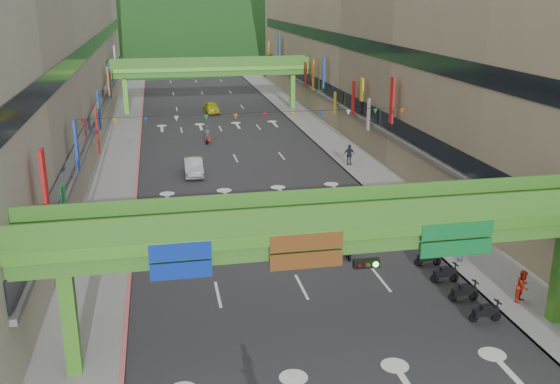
% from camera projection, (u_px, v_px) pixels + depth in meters
% --- Properties ---
extents(road_slab, '(18.00, 140.00, 0.02)m').
position_uv_depth(road_slab, '(224.00, 136.00, 68.98)').
color(road_slab, '#28282B').
rests_on(road_slab, ground).
extents(sidewalk_left, '(4.00, 140.00, 0.15)m').
position_uv_depth(sidewalk_left, '(122.00, 140.00, 66.93)').
color(sidewalk_left, gray).
rests_on(sidewalk_left, ground).
extents(sidewalk_right, '(4.00, 140.00, 0.15)m').
position_uv_depth(sidewalk_right, '(320.00, 131.00, 70.99)').
color(sidewalk_right, gray).
rests_on(sidewalk_right, ground).
extents(curb_left, '(0.20, 140.00, 0.18)m').
position_uv_depth(curb_left, '(140.00, 139.00, 67.28)').
color(curb_left, '#CC5959').
rests_on(curb_left, ground).
extents(curb_right, '(0.20, 140.00, 0.18)m').
position_uv_depth(curb_right, '(304.00, 132.00, 70.64)').
color(curb_right, gray).
rests_on(curb_right, ground).
extents(building_row_left, '(12.80, 95.00, 19.00)m').
position_uv_depth(building_row_left, '(34.00, 52.00, 62.62)').
color(building_row_left, '#9E937F').
rests_on(building_row_left, ground).
extents(building_row_right, '(12.80, 95.00, 19.00)m').
position_uv_depth(building_row_right, '(391.00, 46.00, 69.61)').
color(building_row_right, gray).
rests_on(building_row_right, ground).
extents(overpass_near, '(28.00, 12.27, 7.10)m').
position_uv_depth(overpass_near, '(361.00, 242.00, 25.87)').
color(overpass_near, '#4C9E2D').
rests_on(overpass_near, ground).
extents(overpass_far, '(28.00, 2.20, 7.10)m').
position_uv_depth(overpass_far, '(210.00, 71.00, 81.36)').
color(overpass_far, '#4C9E2D').
rests_on(overpass_far, ground).
extents(hill_left, '(168.00, 140.00, 112.00)m').
position_uv_depth(hill_left, '(125.00, 52.00, 169.03)').
color(hill_left, '#1C4419').
rests_on(hill_left, ground).
extents(hill_right, '(208.00, 176.00, 128.00)m').
position_uv_depth(hill_right, '(258.00, 44.00, 195.11)').
color(hill_right, '#1C4419').
rests_on(hill_right, ground).
extents(bunting_string, '(26.00, 0.36, 0.47)m').
position_uv_depth(bunting_string, '(250.00, 116.00, 48.48)').
color(bunting_string, black).
rests_on(bunting_string, ground).
extents(scooter_rider_mid, '(0.89, 1.60, 2.08)m').
position_uv_depth(scooter_rider_mid, '(346.00, 240.00, 36.98)').
color(scooter_rider_mid, black).
rests_on(scooter_rider_mid, ground).
extents(scooter_rider_left, '(1.07, 1.60, 2.10)m').
position_uv_depth(scooter_rider_left, '(164.00, 213.00, 41.58)').
color(scooter_rider_left, '#97979F').
rests_on(scooter_rider_left, ground).
extents(scooter_rider_far, '(0.86, 1.59, 1.92)m').
position_uv_depth(scooter_rider_far, '(207.00, 134.00, 65.32)').
color(scooter_rider_far, maroon).
rests_on(scooter_rider_far, ground).
extents(parked_scooter_row, '(1.60, 7.20, 1.08)m').
position_uv_depth(parked_scooter_row, '(454.00, 282.00, 32.88)').
color(parked_scooter_row, black).
rests_on(parked_scooter_row, ground).
extents(car_silver, '(1.59, 4.49, 1.48)m').
position_uv_depth(car_silver, '(193.00, 167.00, 53.95)').
color(car_silver, '#A6A9AF').
rests_on(car_silver, ground).
extents(car_yellow, '(2.07, 4.45, 1.47)m').
position_uv_depth(car_yellow, '(212.00, 108.00, 81.95)').
color(car_yellow, yellow).
rests_on(car_yellow, ground).
extents(pedestrian_red, '(1.04, 0.99, 1.69)m').
position_uv_depth(pedestrian_red, '(523.00, 289.00, 31.41)').
color(pedestrian_red, red).
rests_on(pedestrian_red, ground).
extents(pedestrian_dark, '(1.14, 0.55, 1.88)m').
position_uv_depth(pedestrian_dark, '(349.00, 156.00, 56.66)').
color(pedestrian_dark, '#21222A').
rests_on(pedestrian_dark, ground).
extents(pedestrian_blue, '(0.97, 0.85, 1.76)m').
position_uv_depth(pedestrian_blue, '(461.00, 249.00, 36.18)').
color(pedestrian_blue, '#2B374B').
rests_on(pedestrian_blue, ground).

